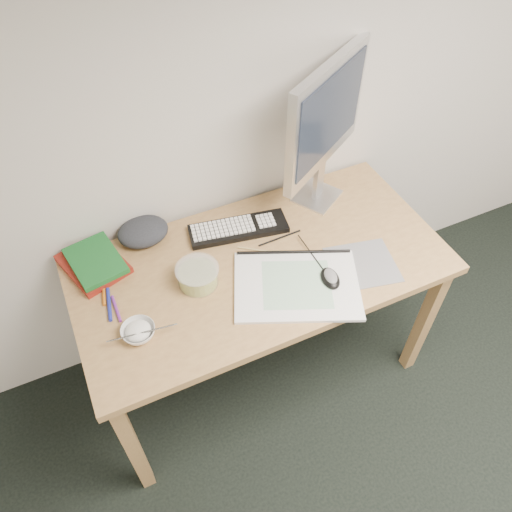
{
  "coord_description": "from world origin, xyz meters",
  "views": [
    {
      "loc": [
        -0.86,
        0.32,
        2.16
      ],
      "look_at": [
        -0.36,
        1.4,
        0.83
      ],
      "focal_mm": 35.0,
      "sensor_mm": 36.0,
      "label": 1
    }
  ],
  "objects_px": {
    "rice_bowl": "(138,332)",
    "sketchpad": "(297,285)",
    "keyboard": "(238,229)",
    "desk": "(260,276)",
    "monitor": "(326,119)"
  },
  "relations": [
    {
      "from": "keyboard",
      "to": "rice_bowl",
      "type": "xyz_separation_m",
      "value": [
        -0.49,
        -0.31,
        0.01
      ]
    },
    {
      "from": "desk",
      "to": "monitor",
      "type": "height_order",
      "value": "monitor"
    },
    {
      "from": "desk",
      "to": "sketchpad",
      "type": "height_order",
      "value": "sketchpad"
    },
    {
      "from": "keyboard",
      "to": "rice_bowl",
      "type": "distance_m",
      "value": 0.58
    },
    {
      "from": "desk",
      "to": "sketchpad",
      "type": "xyz_separation_m",
      "value": [
        0.07,
        -0.16,
        0.09
      ]
    },
    {
      "from": "desk",
      "to": "rice_bowl",
      "type": "xyz_separation_m",
      "value": [
        -0.5,
        -0.12,
        0.1
      ]
    },
    {
      "from": "desk",
      "to": "rice_bowl",
      "type": "height_order",
      "value": "rice_bowl"
    },
    {
      "from": "keyboard",
      "to": "monitor",
      "type": "bearing_deg",
      "value": 17.06
    },
    {
      "from": "desk",
      "to": "keyboard",
      "type": "height_order",
      "value": "keyboard"
    },
    {
      "from": "monitor",
      "to": "rice_bowl",
      "type": "relative_size",
      "value": 5.31
    },
    {
      "from": "rice_bowl",
      "to": "sketchpad",
      "type": "bearing_deg",
      "value": -3.98
    },
    {
      "from": "keyboard",
      "to": "sketchpad",
      "type": "bearing_deg",
      "value": -67.48
    },
    {
      "from": "monitor",
      "to": "keyboard",
      "type": "bearing_deg",
      "value": 155.59
    },
    {
      "from": "keyboard",
      "to": "rice_bowl",
      "type": "relative_size",
      "value": 3.41
    },
    {
      "from": "sketchpad",
      "to": "desk",
      "type": "bearing_deg",
      "value": 136.77
    }
  ]
}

